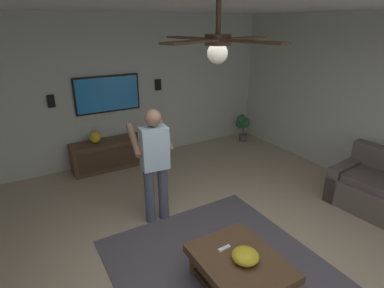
% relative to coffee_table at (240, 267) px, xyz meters
% --- Properties ---
extents(ground_plane, '(8.80, 8.80, 0.00)m').
position_rel_coffee_table_xyz_m(ground_plane, '(0.25, 0.05, -0.30)').
color(ground_plane, tan).
extents(wall_back_tv, '(0.10, 6.94, 2.84)m').
position_rel_coffee_table_xyz_m(wall_back_tv, '(3.96, 0.05, 1.12)').
color(wall_back_tv, '#B2B7AD').
rests_on(wall_back_tv, ground).
extents(area_rug, '(2.69, 2.30, 0.01)m').
position_rel_coffee_table_xyz_m(area_rug, '(0.20, -0.00, -0.29)').
color(area_rug, '#514C56').
rests_on(area_rug, ground).
extents(coffee_table, '(1.00, 0.80, 0.40)m').
position_rel_coffee_table_xyz_m(coffee_table, '(0.00, 0.00, 0.00)').
color(coffee_table, '#513823').
rests_on(coffee_table, ground).
extents(media_console, '(0.45, 1.70, 0.55)m').
position_rel_coffee_table_xyz_m(media_console, '(3.63, 0.16, -0.02)').
color(media_console, '#513823').
rests_on(media_console, ground).
extents(tv, '(0.05, 1.23, 0.69)m').
position_rel_coffee_table_xyz_m(tv, '(3.87, 0.16, 1.10)').
color(tv, black).
extents(person_standing, '(0.57, 0.57, 1.64)m').
position_rel_coffee_table_xyz_m(person_standing, '(1.61, 0.22, 0.64)').
color(person_standing, '#4C5166').
rests_on(person_standing, ground).
extents(potted_plant_short, '(0.29, 0.31, 0.66)m').
position_rel_coffee_table_xyz_m(potted_plant_short, '(3.47, -2.84, 0.12)').
color(potted_plant_short, '#4C4C51').
rests_on(potted_plant_short, ground).
extents(bowl, '(0.28, 0.28, 0.13)m').
position_rel_coffee_table_xyz_m(bowl, '(-0.05, -0.02, 0.17)').
color(bowl, gold).
rests_on(bowl, coffee_table).
extents(remote_white, '(0.05, 0.15, 0.02)m').
position_rel_coffee_table_xyz_m(remote_white, '(0.20, 0.06, 0.12)').
color(remote_white, white).
rests_on(remote_white, coffee_table).
extents(vase_round, '(0.22, 0.22, 0.22)m').
position_rel_coffee_table_xyz_m(vase_round, '(3.66, 0.53, 0.36)').
color(vase_round, gold).
rests_on(vase_round, media_console).
extents(wall_speaker_left, '(0.06, 0.12, 0.22)m').
position_rel_coffee_table_xyz_m(wall_speaker_left, '(3.88, -0.89, 1.17)').
color(wall_speaker_left, black).
extents(wall_speaker_right, '(0.06, 0.12, 0.22)m').
position_rel_coffee_table_xyz_m(wall_speaker_right, '(3.88, 1.15, 1.08)').
color(wall_speaker_right, black).
extents(ceiling_fan, '(1.20, 1.17, 0.46)m').
position_rel_coffee_table_xyz_m(ceiling_fan, '(0.09, 0.29, 2.22)').
color(ceiling_fan, '#4C3828').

